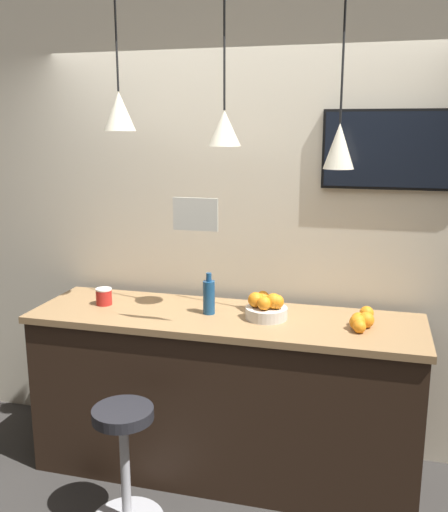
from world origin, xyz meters
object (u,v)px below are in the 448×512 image
object	(u,v)px
bar_stool	(124,452)
mounted_tv	(397,150)
juice_bottle	(209,296)
spread_jar	(104,296)
fruit_bowl	(266,308)

from	to	relation	value
bar_stool	mounted_tv	size ratio (longest dim) A/B	0.79
juice_bottle	mounted_tv	bearing A→B (deg)	20.58
spread_jar	fruit_bowl	bearing A→B (deg)	-0.18
bar_stool	spread_jar	size ratio (longest dim) A/B	6.45
bar_stool	juice_bottle	distance (m)	0.95
bar_stool	mounted_tv	bearing A→B (deg)	37.79
juice_bottle	mounted_tv	size ratio (longest dim) A/B	0.29
juice_bottle	mounted_tv	xyz separation A→B (m)	(1.00, 0.37, 0.83)
bar_stool	spread_jar	world-z (taller)	spread_jar
fruit_bowl	spread_jar	world-z (taller)	fruit_bowl
fruit_bowl	bar_stool	bearing A→B (deg)	-135.23
fruit_bowl	spread_jar	bearing A→B (deg)	179.82
mounted_tv	spread_jar	bearing A→B (deg)	-167.32
fruit_bowl	spread_jar	xyz separation A→B (m)	(-1.00, 0.00, -0.01)
mounted_tv	fruit_bowl	bearing A→B (deg)	-150.17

